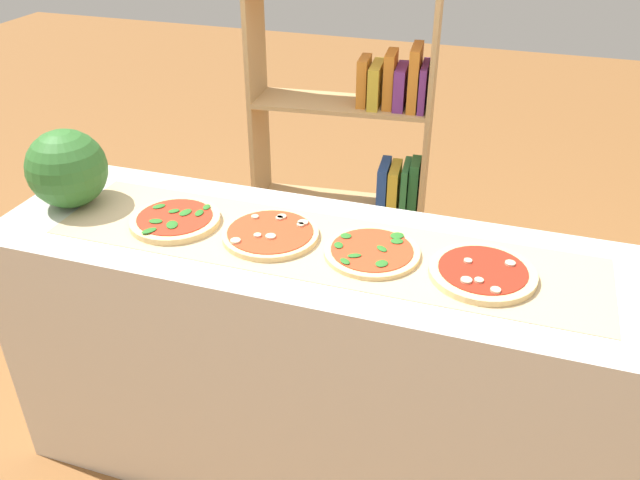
% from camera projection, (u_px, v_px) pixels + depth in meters
% --- Properties ---
extents(ground_plane, '(12.00, 12.00, 0.00)m').
position_uv_depth(ground_plane, '(320.00, 462.00, 2.39)').
color(ground_plane, brown).
extents(counter, '(2.02, 0.59, 0.93)m').
position_uv_depth(counter, '(320.00, 366.00, 2.15)').
color(counter, beige).
rests_on(counter, ground_plane).
extents(parchment_paper, '(1.62, 0.37, 0.00)m').
position_uv_depth(parchment_paper, '(320.00, 246.00, 1.91)').
color(parchment_paper, tan).
rests_on(parchment_paper, counter).
extents(pizza_spinach_0, '(0.28, 0.28, 0.03)m').
position_uv_depth(pizza_spinach_0, '(175.00, 220.00, 2.01)').
color(pizza_spinach_0, '#E5C17F').
rests_on(pizza_spinach_0, parchment_paper).
extents(pizza_mushroom_1, '(0.29, 0.29, 0.03)m').
position_uv_depth(pizza_mushroom_1, '(271.00, 233.00, 1.95)').
color(pizza_mushroom_1, '#E5C17F').
rests_on(pizza_mushroom_1, parchment_paper).
extents(pizza_spinach_2, '(0.28, 0.28, 0.02)m').
position_uv_depth(pizza_spinach_2, '(372.00, 251.00, 1.86)').
color(pizza_spinach_2, '#E5C17F').
rests_on(pizza_spinach_2, parchment_paper).
extents(pizza_mushroom_3, '(0.29, 0.29, 0.03)m').
position_uv_depth(pizza_mushroom_3, '(482.00, 272.00, 1.77)').
color(pizza_mushroom_3, '#E5C17F').
rests_on(pizza_mushroom_3, parchment_paper).
extents(watermelon, '(0.25, 0.25, 0.25)m').
position_uv_depth(watermelon, '(67.00, 168.00, 2.07)').
color(watermelon, '#2D6628').
rests_on(watermelon, counter).
extents(bookshelf, '(0.80, 0.32, 1.47)m').
position_uv_depth(bookshelf, '(363.00, 171.00, 2.95)').
color(bookshelf, tan).
rests_on(bookshelf, ground_plane).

